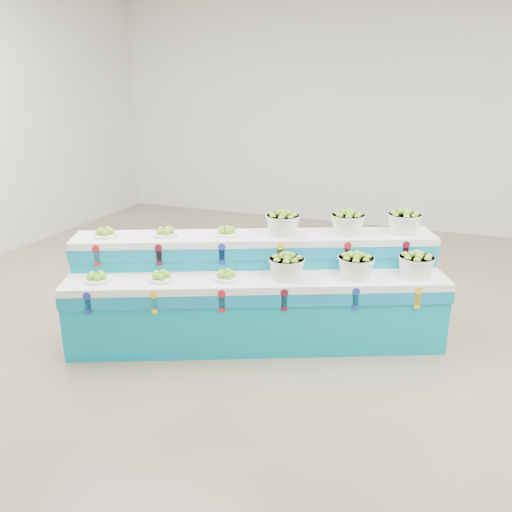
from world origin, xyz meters
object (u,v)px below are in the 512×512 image
basket_lower_left (287,266)px  plate_upper_mid (165,231)px  basket_upper_right (404,221)px  display_stand (256,291)px

basket_lower_left → plate_upper_mid: bearing=-177.1°
basket_lower_left → basket_upper_right: basket_upper_right is taller
display_stand → basket_upper_right: size_ratio=10.79×
display_stand → plate_upper_mid: plate_upper_mid is taller
plate_upper_mid → basket_upper_right: 2.40m
basket_upper_right → basket_lower_left: bearing=-136.1°
basket_upper_right → display_stand: bearing=-147.7°
display_stand → plate_upper_mid: 1.08m
display_stand → basket_lower_left: bearing=-39.0°
plate_upper_mid → basket_upper_right: bearing=23.8°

